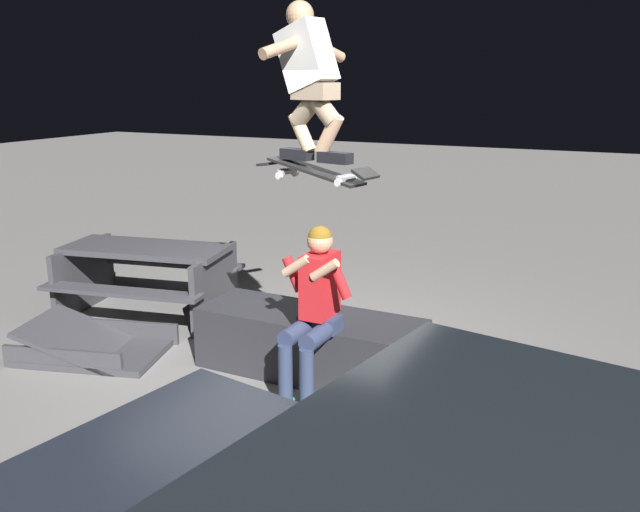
% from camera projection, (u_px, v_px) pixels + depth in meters
% --- Properties ---
extents(ground_plane, '(40.00, 40.00, 0.00)m').
position_uv_depth(ground_plane, '(297.00, 365.00, 5.87)').
color(ground_plane, slate).
extents(ledge_box_main, '(1.93, 0.71, 0.53)m').
position_uv_depth(ledge_box_main, '(310.00, 344.00, 5.66)').
color(ledge_box_main, '#28282D').
rests_on(ledge_box_main, ground).
extents(person_sitting_on_ledge, '(0.59, 0.75, 1.37)m').
position_uv_depth(person_sitting_on_ledge, '(314.00, 305.00, 5.09)').
color(person_sitting_on_ledge, '#2D3856').
rests_on(person_sitting_on_ledge, ground).
extents(skateboard, '(1.04, 0.43, 0.16)m').
position_uv_depth(skateboard, '(316.00, 171.00, 4.90)').
color(skateboard, black).
extents(skater_airborne, '(0.64, 0.88, 1.12)m').
position_uv_depth(skater_airborne, '(309.00, 74.00, 4.76)').
color(skater_airborne, black).
extents(kicker_ramp, '(1.39, 1.10, 0.42)m').
position_uv_depth(kicker_ramp, '(95.00, 348.00, 6.08)').
color(kicker_ramp, '#38383D').
rests_on(kicker_ramp, ground).
extents(picnic_table_back, '(1.92, 1.64, 0.75)m').
position_uv_depth(picnic_table_back, '(147.00, 269.00, 7.03)').
color(picnic_table_back, '#38383D').
rests_on(picnic_table_back, ground).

